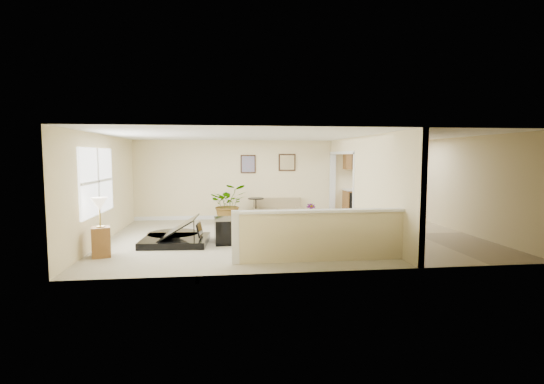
{
  "coord_description": "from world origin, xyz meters",
  "views": [
    {
      "loc": [
        -1.67,
        -9.54,
        2.0
      ],
      "look_at": [
        -0.49,
        0.4,
        1.09
      ],
      "focal_mm": 26.0,
      "sensor_mm": 36.0,
      "label": 1
    }
  ],
  "objects": [
    {
      "name": "piano_bench",
      "position": [
        -1.72,
        -0.45,
        0.28
      ],
      "size": [
        0.48,
        0.86,
        0.56
      ],
      "primitive_type": "cube",
      "rotation": [
        0.0,
        0.0,
        0.07
      ],
      "color": "black",
      "rests_on": "floor"
    },
    {
      "name": "left_wall",
      "position": [
        -4.5,
        0.0,
        1.25
      ],
      "size": [
        0.04,
        6.0,
        2.5
      ],
      "primitive_type": "cube",
      "color": "beige",
      "rests_on": "floor"
    },
    {
      "name": "floor",
      "position": [
        0.0,
        0.0,
        0.0
      ],
      "size": [
        9.0,
        9.0,
        0.0
      ],
      "primitive_type": "plane",
      "color": "#BAB190",
      "rests_on": "ground"
    },
    {
      "name": "piano",
      "position": [
        -2.86,
        -0.36,
        0.57
      ],
      "size": [
        1.77,
        1.84,
        1.38
      ],
      "rotation": [
        0.0,
        0.0,
        -0.06
      ],
      "color": "black",
      "rests_on": "floor"
    },
    {
      "name": "front_wall",
      "position": [
        0.0,
        -3.0,
        1.25
      ],
      "size": [
        9.0,
        0.04,
        2.5
      ],
      "primitive_type": "cube",
      "color": "beige",
      "rests_on": "floor"
    },
    {
      "name": "kitchen_vinyl",
      "position": [
        3.15,
        0.0,
        0.0
      ],
      "size": [
        2.7,
        6.0,
        0.01
      ],
      "primitive_type": "cube",
      "color": "tan",
      "rests_on": "floor"
    },
    {
      "name": "left_window",
      "position": [
        -4.49,
        -0.5,
        1.45
      ],
      "size": [
        0.05,
        2.15,
        1.45
      ],
      "primitive_type": "cube",
      "color": "white",
      "rests_on": "left_wall"
    },
    {
      "name": "wall_art_left",
      "position": [
        -0.95,
        2.97,
        1.75
      ],
      "size": [
        0.48,
        0.04,
        0.58
      ],
      "color": "#332012",
      "rests_on": "back_wall"
    },
    {
      "name": "wall_mirror",
      "position": [
        0.3,
        2.97,
        1.8
      ],
      "size": [
        0.55,
        0.04,
        0.55
      ],
      "color": "#332012",
      "rests_on": "back_wall"
    },
    {
      "name": "palm_plant",
      "position": [
        -1.58,
        2.11,
        0.58
      ],
      "size": [
        1.15,
        1.02,
        1.19
      ],
      "color": "black",
      "rests_on": "floor"
    },
    {
      "name": "lamp_stand",
      "position": [
        -4.15,
        -1.48,
        0.5
      ],
      "size": [
        0.44,
        0.44,
        1.19
      ],
      "color": "#915B2F",
      "rests_on": "floor"
    },
    {
      "name": "small_plant",
      "position": [
        0.93,
        2.26,
        0.23
      ],
      "size": [
        0.32,
        0.32,
        0.54
      ],
      "color": "black",
      "rests_on": "floor"
    },
    {
      "name": "right_wall",
      "position": [
        4.5,
        0.0,
        1.25
      ],
      "size": [
        0.04,
        6.0,
        2.5
      ],
      "primitive_type": "cube",
      "color": "beige",
      "rests_on": "floor"
    },
    {
      "name": "back_wall",
      "position": [
        0.0,
        3.0,
        1.25
      ],
      "size": [
        9.0,
        0.04,
        2.5
      ],
      "primitive_type": "cube",
      "color": "beige",
      "rests_on": "floor"
    },
    {
      "name": "accent_table",
      "position": [
        -0.74,
        2.5,
        0.46
      ],
      "size": [
        0.49,
        0.49,
        0.71
      ],
      "color": "black",
      "rests_on": "floor"
    },
    {
      "name": "kitchen_cabinets",
      "position": [
        3.19,
        2.73,
        0.87
      ],
      "size": [
        2.36,
        0.65,
        2.33
      ],
      "color": "#915B2F",
      "rests_on": "floor"
    },
    {
      "name": "interior_partition",
      "position": [
        1.8,
        0.25,
        1.22
      ],
      "size": [
        0.18,
        5.99,
        2.5
      ],
      "color": "beige",
      "rests_on": "floor"
    },
    {
      "name": "pony_half_wall",
      "position": [
        0.08,
        -2.3,
        0.52
      ],
      "size": [
        3.42,
        0.22,
        1.0
      ],
      "color": "beige",
      "rests_on": "floor"
    },
    {
      "name": "loveseat",
      "position": [
        -0.05,
        2.7,
        0.33
      ],
      "size": [
        1.6,
        0.99,
        0.88
      ],
      "rotation": [
        0.0,
        0.0,
        -0.08
      ],
      "color": "#95805F",
      "rests_on": "floor"
    },
    {
      "name": "ceiling",
      "position": [
        0.0,
        0.0,
        2.5
      ],
      "size": [
        9.0,
        6.0,
        0.04
      ],
      "primitive_type": "cube",
      "color": "white",
      "rests_on": "back_wall"
    }
  ]
}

